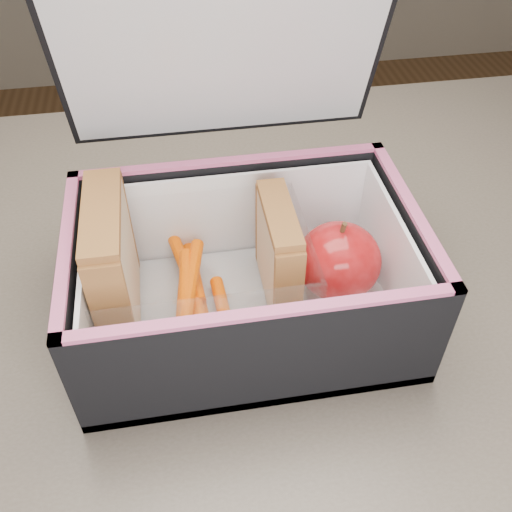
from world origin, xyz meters
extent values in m
cube|color=#66594E|center=(0.00, 0.00, 0.73)|extent=(1.20, 0.80, 0.03)
cube|color=#382D26|center=(0.55, 0.35, 0.36)|extent=(0.05, 0.05, 0.72)
cube|color=black|center=(0.02, 0.12, 0.94)|extent=(0.27, 0.06, 0.17)
cube|color=#D8B88E|center=(-0.10, 0.02, 0.82)|extent=(0.01, 0.10, 0.11)
cube|color=#D8657B|center=(-0.09, 0.02, 0.82)|extent=(0.01, 0.10, 0.10)
cube|color=#D8B88E|center=(-0.08, 0.02, 0.82)|extent=(0.01, 0.10, 0.11)
cube|color=brown|center=(-0.09, 0.02, 0.87)|extent=(0.03, 0.10, 0.01)
cube|color=#D8B88E|center=(0.04, 0.02, 0.81)|extent=(0.01, 0.08, 0.09)
cube|color=#D8657B|center=(0.05, 0.02, 0.81)|extent=(0.01, 0.08, 0.08)
cube|color=#D8B88E|center=(0.05, 0.02, 0.81)|extent=(0.01, 0.08, 0.09)
cube|color=brown|center=(0.05, 0.02, 0.86)|extent=(0.02, 0.08, 0.01)
cylinder|color=#E94100|center=(-0.03, 0.02, 0.77)|extent=(0.02, 0.09, 0.01)
cylinder|color=#E94100|center=(-0.03, 0.05, 0.78)|extent=(0.03, 0.09, 0.01)
cylinder|color=#E94100|center=(-0.03, 0.00, 0.79)|extent=(0.02, 0.09, 0.01)
cylinder|color=#E94100|center=(-0.02, 0.04, 0.77)|extent=(0.02, 0.09, 0.01)
cylinder|color=#E94100|center=(-0.03, 0.02, 0.78)|extent=(0.02, 0.09, 0.01)
cylinder|color=#E94100|center=(-0.03, 0.02, 0.79)|extent=(0.03, 0.09, 0.01)
cylinder|color=#E94100|center=(0.00, -0.01, 0.77)|extent=(0.02, 0.09, 0.01)
cylinder|color=#E94100|center=(-0.03, 0.01, 0.78)|extent=(0.02, 0.09, 0.01)
cube|color=white|center=(0.10, 0.01, 0.77)|extent=(0.09, 0.09, 0.01)
ellipsoid|color=#8B0203|center=(0.10, 0.01, 0.80)|extent=(0.09, 0.09, 0.07)
cylinder|color=#4B311B|center=(0.10, 0.01, 0.84)|extent=(0.01, 0.01, 0.01)
camera|label=1|loc=(-0.03, -0.32, 1.14)|focal=40.00mm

